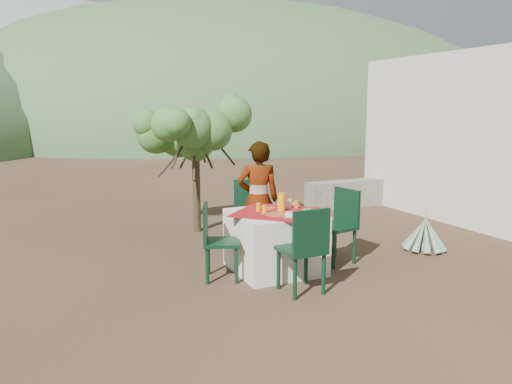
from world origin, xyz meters
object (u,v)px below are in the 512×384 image
table (275,241)px  agave (425,235)px  chair_left (215,238)px  juice_pitcher (282,202)px  chair_right (340,222)px  person (258,199)px  shrub_tree (198,138)px  chair_near (305,247)px  chair_far (250,211)px  guesthouse (500,136)px

table → agave: (2.38, -0.07, -0.15)m
chair_left → juice_pitcher: (0.89, 0.02, 0.36)m
chair_left → juice_pitcher: 0.97m
agave → chair_right: bearing=177.9°
person → table: bearing=100.1°
person → chair_right: bearing=157.8°
table → juice_pitcher: 0.50m
shrub_tree → chair_near: bearing=-86.8°
chair_far → guesthouse: size_ratio=0.24×
person → guesthouse: bearing=-156.4°
table → juice_pitcher: (0.10, 0.02, 0.50)m
chair_right → agave: size_ratio=1.45×
chair_left → agave: bearing=-70.4°
chair_far → agave: size_ratio=1.48×
chair_far → person: size_ratio=0.63×
agave → shrub_tree: bearing=136.7°
chair_left → agave: chair_left is taller
chair_near → person: person is taller
table → guesthouse: 5.83m
table → chair_right: size_ratio=1.32×
person → shrub_tree: size_ratio=0.81×
chair_left → table: bearing=-68.6°
chair_near → chair_right: chair_right is taller
chair_left → chair_right: (1.74, -0.01, 0.03)m
chair_right → juice_pitcher: bearing=-102.9°
table → chair_far: size_ratio=1.30×
chair_right → guesthouse: size_ratio=0.23×
table → juice_pitcher: bearing=9.2°
person → shrub_tree: (-0.30, 1.74, 0.75)m
chair_right → juice_pitcher: (-0.85, 0.04, 0.33)m
chair_far → chair_left: bearing=-108.7°
chair_right → juice_pitcher: 0.91m
guesthouse → juice_pitcher: 5.66m
chair_near → juice_pitcher: bearing=-102.4°
chair_far → agave: chair_far is taller
chair_left → chair_near: bearing=-118.6°
chair_right → guesthouse: 4.91m
chair_near → table: bearing=-96.3°
guesthouse → chair_far: bearing=-176.1°
chair_far → juice_pitcher: 1.10m
chair_near → chair_left: bearing=-51.9°
person → guesthouse: 5.57m
chair_left → person: (0.86, 0.67, 0.29)m
chair_left → agave: size_ratio=1.36×
chair_right → chair_near: bearing=-60.2°
chair_left → chair_far: bearing=-19.4°
table → chair_far: chair_far is taller
chair_far → chair_right: chair_far is taller
chair_left → juice_pitcher: bearing=-67.7°
agave → juice_pitcher: bearing=177.7°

